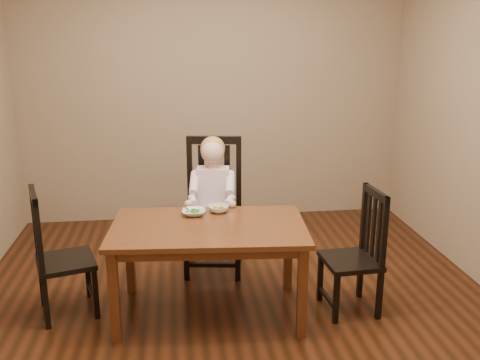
{
  "coord_description": "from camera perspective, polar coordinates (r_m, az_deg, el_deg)",
  "views": [
    {
      "loc": [
        -0.41,
        -3.6,
        1.99
      ],
      "look_at": [
        0.07,
        0.25,
        0.9
      ],
      "focal_mm": 40.0,
      "sensor_mm": 36.0,
      "label": 1
    }
  ],
  "objects": [
    {
      "name": "room",
      "position": [
        3.68,
        -0.56,
        5.75
      ],
      "size": [
        4.01,
        4.01,
        2.71
      ],
      "color": "#411E0D",
      "rests_on": "ground"
    },
    {
      "name": "dining_table",
      "position": [
        3.77,
        -3.36,
        -5.95
      ],
      "size": [
        1.41,
        0.91,
        0.68
      ],
      "rotation": [
        0.0,
        0.0,
        -0.07
      ],
      "color": "#44260F",
      "rests_on": "room"
    },
    {
      "name": "chair_child",
      "position": [
        4.52,
        -2.83,
        -2.97
      ],
      "size": [
        0.55,
        0.53,
        1.13
      ],
      "rotation": [
        0.0,
        0.0,
        3.0
      ],
      "color": "black",
      "rests_on": "room"
    },
    {
      "name": "chair_left",
      "position": [
        4.02,
        -18.85,
        -7.64
      ],
      "size": [
        0.49,
        0.5,
        0.94
      ],
      "rotation": [
        0.0,
        0.0,
        -1.27
      ],
      "color": "black",
      "rests_on": "room"
    },
    {
      "name": "chair_right",
      "position": [
        3.97,
        12.35,
        -7.68
      ],
      "size": [
        0.4,
        0.42,
        0.91
      ],
      "rotation": [
        0.0,
        0.0,
        1.64
      ],
      "color": "black",
      "rests_on": "room"
    },
    {
      "name": "toddler",
      "position": [
        4.42,
        -2.9,
        -1.27
      ],
      "size": [
        0.41,
        0.49,
        0.61
      ],
      "primitive_type": null,
      "rotation": [
        0.0,
        0.0,
        3.0
      ],
      "color": "silver",
      "rests_on": "chair_child"
    },
    {
      "name": "bowl_peas",
      "position": [
        3.94,
        -4.96,
        -3.46
      ],
      "size": [
        0.18,
        0.18,
        0.04
      ],
      "primitive_type": "imported",
      "rotation": [
        0.0,
        0.0,
        -0.05
      ],
      "color": "white",
      "rests_on": "dining_table"
    },
    {
      "name": "bowl_veg",
      "position": [
        3.99,
        -2.29,
        -3.09
      ],
      "size": [
        0.19,
        0.19,
        0.05
      ],
      "primitive_type": "imported",
      "rotation": [
        0.0,
        0.0,
        0.26
      ],
      "color": "white",
      "rests_on": "dining_table"
    },
    {
      "name": "fork",
      "position": [
        3.91,
        -5.56,
        -3.25
      ],
      "size": [
        0.08,
        0.1,
        0.05
      ],
      "rotation": [
        0.0,
        0.0,
        0.64
      ],
      "color": "silver",
      "rests_on": "bowl_peas"
    }
  ]
}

